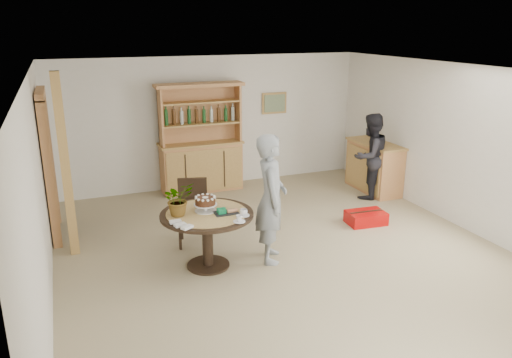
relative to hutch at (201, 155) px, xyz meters
The scene contains 17 objects.
ground 3.33m from the hutch, 84.71° to the right, with size 7.00×7.00×0.00m, color tan.
room_shell 3.41m from the hutch, 84.65° to the right, with size 6.04×7.04×2.52m.
doorway 2.94m from the hutch, 154.78° to the right, with size 0.13×1.10×2.18m.
pine_post 3.20m from the hutch, 139.62° to the right, with size 0.12×0.12×2.50m, color tan.
hutch is the anchor object (origin of this frame).
sideboard 3.29m from the hutch, 22.21° to the right, with size 0.54×1.26×0.94m.
dining_table 3.20m from the hutch, 104.10° to the right, with size 1.20×1.20×0.76m.
dining_chair 2.41m from the hutch, 108.38° to the right, with size 0.52×0.52×0.95m.
birthday_cake 3.16m from the hutch, 104.32° to the right, with size 0.30×0.30×0.20m.
flower_vase 3.27m from the hutch, 110.30° to the right, with size 0.38×0.33×0.42m, color #3F7233.
gift_tray 3.28m from the hutch, 99.93° to the right, with size 0.30×0.20×0.08m.
coffee_cup_a 3.41m from the hutch, 96.40° to the right, with size 0.15×0.15×0.09m.
coffee_cup_b 3.59m from the hutch, 98.01° to the right, with size 0.15×0.15×0.08m.
napkins 3.62m from the hutch, 109.20° to the right, with size 0.24×0.33×0.03m.
teen_boy 3.21m from the hutch, 88.75° to the right, with size 0.63×0.42×1.73m, color gray.
adult_person 3.13m from the hutch, 29.52° to the right, with size 0.76×0.59×1.56m, color black.
red_suitcase 3.33m from the hutch, 52.85° to the right, with size 0.63×0.45×0.21m.
Camera 1 is at (-2.67, -5.63, 3.07)m, focal length 35.00 mm.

